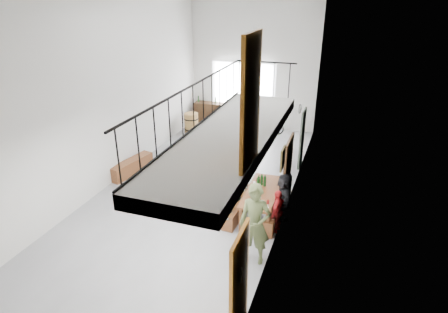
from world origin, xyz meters
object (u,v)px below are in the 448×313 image
at_px(tasting_table, 262,194).
at_px(serving_counter, 216,114).
at_px(side_bench, 132,167).
at_px(oak_barrel, 191,124).
at_px(bench_inner, 240,206).
at_px(bicycle_near, 267,123).
at_px(host_standing, 255,224).

relative_size(tasting_table, serving_counter, 1.05).
bearing_deg(tasting_table, serving_counter, 118.18).
relative_size(tasting_table, side_bench, 1.16).
bearing_deg(side_bench, tasting_table, -14.05).
bearing_deg(oak_barrel, side_bench, -94.74).
height_order(tasting_table, bench_inner, tasting_table).
height_order(tasting_table, bicycle_near, bicycle_near).
xyz_separation_m(bench_inner, host_standing, (0.86, -1.76, 0.73)).
relative_size(serving_counter, host_standing, 0.99).
xyz_separation_m(serving_counter, host_standing, (4.05, -8.59, 0.45)).
bearing_deg(host_standing, serving_counter, 112.07).
distance_m(tasting_table, oak_barrel, 6.90).
height_order(tasting_table, serving_counter, serving_counter).
height_order(side_bench, host_standing, host_standing).
distance_m(host_standing, bicycle_near, 8.49).
distance_m(tasting_table, bench_inner, 0.77).
distance_m(bench_inner, bicycle_near, 6.60).
bearing_deg(oak_barrel, host_standing, -57.13).
bearing_deg(bicycle_near, host_standing, -158.18).
xyz_separation_m(oak_barrel, bicycle_near, (3.00, 1.17, -0.03)).
bearing_deg(host_standing, tasting_table, 95.19).
distance_m(oak_barrel, serving_counter, 1.55).
bearing_deg(serving_counter, oak_barrel, -113.07).
bearing_deg(side_bench, bicycle_near, 57.95).
height_order(oak_barrel, bicycle_near, oak_barrel).
bearing_deg(host_standing, bicycle_near, 97.79).
bearing_deg(oak_barrel, bicycle_near, 21.32).
relative_size(bench_inner, bicycle_near, 1.21).
relative_size(oak_barrel, bicycle_near, 0.57).
xyz_separation_m(oak_barrel, host_standing, (4.62, -7.15, 0.51)).
height_order(bench_inner, bicycle_near, bicycle_near).
bearing_deg(host_standing, side_bench, 145.92).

